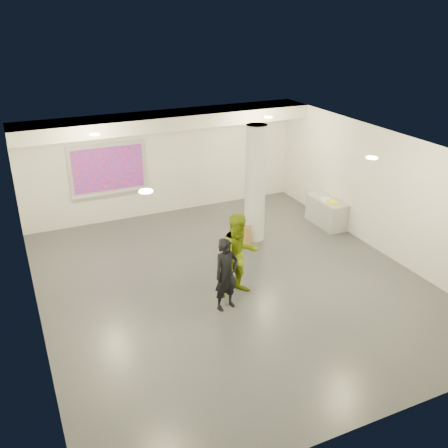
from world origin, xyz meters
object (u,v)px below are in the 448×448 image
woman (226,274)px  man (239,255)px  column (255,184)px  credenza (326,212)px  projection_screen (108,169)px

woman → man: size_ratio=0.84×
column → credenza: (2.22, -0.05, -1.13)m
column → man: (-1.55, -2.25, -0.60)m
credenza → woman: size_ratio=0.84×
credenza → man: size_ratio=0.71×
credenza → man: 4.40m
column → projection_screen: (-3.10, 2.65, 0.03)m
man → woman: bearing=-143.5°
projection_screen → woman: (1.08, -5.30, -0.77)m
projection_screen → credenza: projection_screen is taller
projection_screen → credenza: bearing=-26.9°
woman → man: bearing=27.4°
credenza → woman: 4.99m
column → woman: (-2.02, -2.64, -0.74)m
projection_screen → woman: bearing=-78.5°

